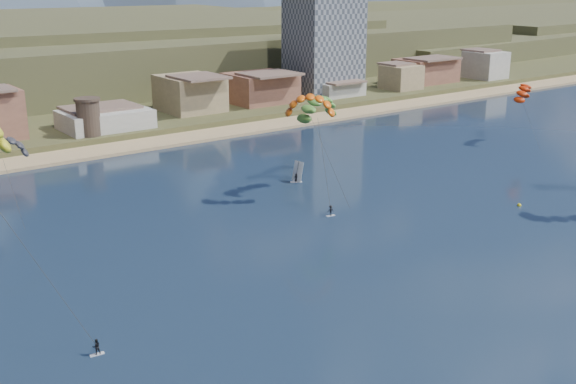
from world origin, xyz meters
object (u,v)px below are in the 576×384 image
Objects in this scene: apartment_tower at (324,41)px; kitesurfer_green at (318,105)px; watchtower at (88,117)px; windsurfer at (297,176)px; buoy at (519,205)px.

kitesurfer_green is (-60.81, -72.25, -2.36)m from apartment_tower.
watchtower is (-80.00, -14.00, -11.45)m from apartment_tower.
kitesurfer_green is 15.44m from windsurfer.
watchtower is 95.02m from buoy.
kitesurfer_green is at bearing -71.77° from watchtower.
buoy is (40.57, -85.69, -6.26)m from watchtower.
apartment_tower is at bearing 47.46° from windsurfer.
apartment_tower is 94.47m from kitesurfer_green.
kitesurfer_green is at bearing 127.94° from buoy.
watchtower is at bearing 108.23° from kitesurfer_green.
buoy is at bearing -52.06° from kitesurfer_green.
apartment_tower is at bearing 68.42° from buoy.
kitesurfer_green is at bearing -90.36° from windsurfer.
apartment_tower reaches higher than kitesurfer_green.
apartment_tower is 82.02m from watchtower.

